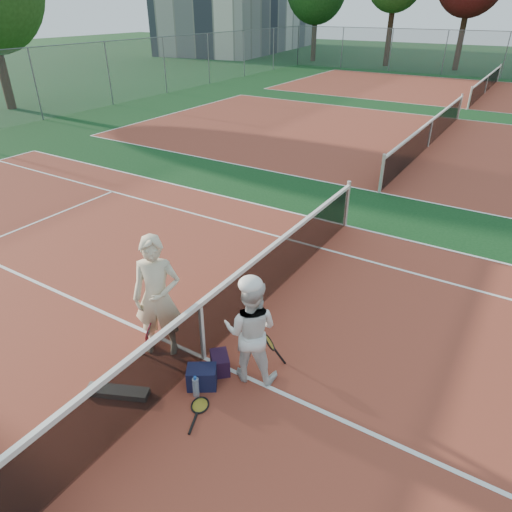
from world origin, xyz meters
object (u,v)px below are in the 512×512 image
Objects in this scene: racket_black_held at (269,351)px; racket_red at (150,340)px; player_a at (157,297)px; racket_spare at (200,405)px; player_b at (251,331)px; sports_bag_purple at (220,363)px; water_bottle at (196,387)px; net_main at (202,331)px; sports_bag_navy at (202,377)px.

racket_red is at bearing -12.29° from racket_black_held.
player_a reaches higher than racket_spare.
racket_red is at bearing -2.98° from player_b.
water_bottle is (0.01, -0.56, 0.01)m from sports_bag_purple.
net_main is 27.53× the size of sports_bag_navy.
net_main is at bearing -13.05° from player_b.
racket_spare is (-0.38, -1.16, -0.25)m from racket_black_held.
racket_spare is at bearing -38.03° from water_bottle.
player_a is 1.62m from racket_spare.
player_b is at bearing -38.15° from racket_spare.
racket_red is at bearing 174.28° from sports_bag_navy.
player_a is at bearing 154.57° from water_bottle.
racket_spare is at bearing -57.38° from sports_bag_navy.
sports_bag_navy is (-0.20, 0.31, 0.14)m from racket_spare.
racket_black_held is at bearing -39.33° from racket_spare.
sports_bag_navy is at bearing -95.33° from sports_bag_purple.
water_bottle is at bearing 25.92° from racket_black_held.
racket_black_held is at bearing 41.50° from sports_bag_purple.
net_main is 0.52m from sports_bag_purple.
racket_red is 1.05m from sports_bag_navy.
water_bottle is (1.02, -0.48, -0.81)m from player_a.
sports_bag_navy is at bearing -54.40° from net_main.
racket_red is 1.46× the size of sports_bag_navy.
net_main is 0.80m from player_a.
sports_bag_navy is (0.33, -0.46, -0.35)m from net_main.
racket_black_held is at bearing 55.97° from sports_bag_navy.
racket_red is at bearing 164.82° from water_bottle.
net_main is at bearing -0.70° from racket_red.
racket_black_held is (1.61, 0.74, -0.02)m from racket_red.
player_b is 4.47× the size of sports_bag_purple.
racket_red reaches higher than racket_spare.
player_b is 1.05m from water_bottle.
net_main is at bearing 167.01° from sports_bag_purple.
sports_bag_navy is (1.04, -0.10, -0.13)m from racket_red.
player_a is 4.80× the size of sports_bag_navy.
player_a is 1.30m from sports_bag_purple.
net_main is 0.66m from sports_bag_navy.
sports_bag_purple is at bearing -7.91° from racket_spare.
sports_bag_purple is at bearing 84.67° from sports_bag_navy.
racket_black_held is 1.03m from sports_bag_navy.
racket_red is (-0.07, -0.19, -0.67)m from player_a.
water_bottle is at bearing 30.61° from racket_spare.
racket_spare is 1.71× the size of sports_bag_purple.
sports_bag_navy reaches higher than sports_bag_purple.
player_b is at bearing 6.30° from net_main.
sports_bag_navy is at bearing -32.77° from racket_red.
player_a is at bearing -17.35° from racket_black_held.
net_main reaches higher than racket_spare.
net_main is at bearing -13.51° from racket_black_held.
net_main is 20.56× the size of racket_black_held.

